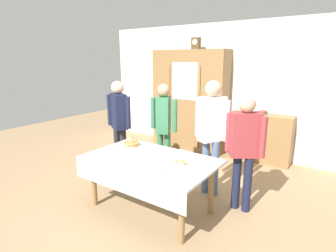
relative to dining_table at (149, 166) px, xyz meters
name	(u,v)px	position (x,y,z in m)	size (l,w,h in m)	color
ground_plane	(160,202)	(0.00, 0.24, -0.63)	(12.00, 12.00, 0.00)	#997A56
back_wall	(234,90)	(0.00, 2.89, 0.72)	(6.40, 0.10, 2.70)	silver
dining_table	(149,166)	(0.00, 0.00, 0.00)	(1.69, 1.02, 0.72)	olive
wall_cabinet	(190,100)	(-0.90, 2.59, 0.46)	(1.70, 0.46, 2.16)	olive
mantel_clock	(196,43)	(-0.78, 2.59, 1.66)	(0.18, 0.11, 0.24)	brown
bookshelf_low	(260,138)	(0.68, 2.64, -0.15)	(1.16, 0.35, 0.95)	olive
book_stack	(262,113)	(0.68, 2.64, 0.35)	(0.16, 0.20, 0.06)	#3D754C
tea_cup_back_edge	(162,173)	(0.42, -0.30, 0.12)	(0.13, 0.13, 0.06)	white
tea_cup_far_right	(154,162)	(0.16, -0.10, 0.12)	(0.13, 0.13, 0.06)	white
tea_cup_near_left	(113,150)	(-0.57, -0.08, 0.12)	(0.13, 0.13, 0.06)	white
tea_cup_center	(185,156)	(0.36, 0.31, 0.12)	(0.13, 0.13, 0.06)	white
bread_basket	(132,143)	(-0.55, 0.29, 0.13)	(0.24, 0.24, 0.16)	#9E7542
pastry_plate	(180,163)	(0.42, 0.08, 0.11)	(0.28, 0.28, 0.05)	white
spoon_far_right	(130,158)	(-0.22, -0.11, 0.10)	(0.12, 0.02, 0.01)	silver
spoon_near_right	(115,160)	(-0.34, -0.26, 0.10)	(0.12, 0.02, 0.01)	silver
person_behind_table_right	(164,121)	(-0.49, 1.02, 0.33)	(0.52, 0.41, 1.58)	#33704C
person_by_cabinet	(245,144)	(1.00, 0.71, 0.30)	(0.52, 0.37, 1.53)	#191E38
person_beside_shelf	(119,118)	(-1.22, 0.71, 0.35)	(0.52, 0.35, 1.62)	#232328
person_near_right_end	(212,127)	(0.46, 0.86, 0.41)	(0.52, 0.41, 1.69)	slate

